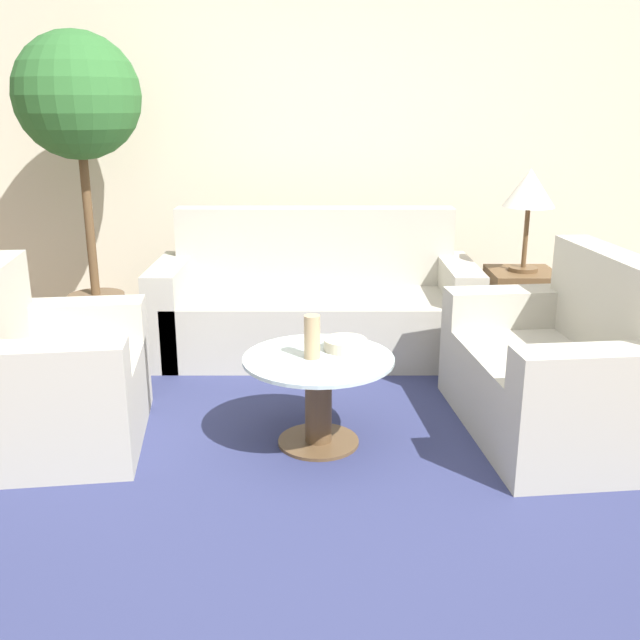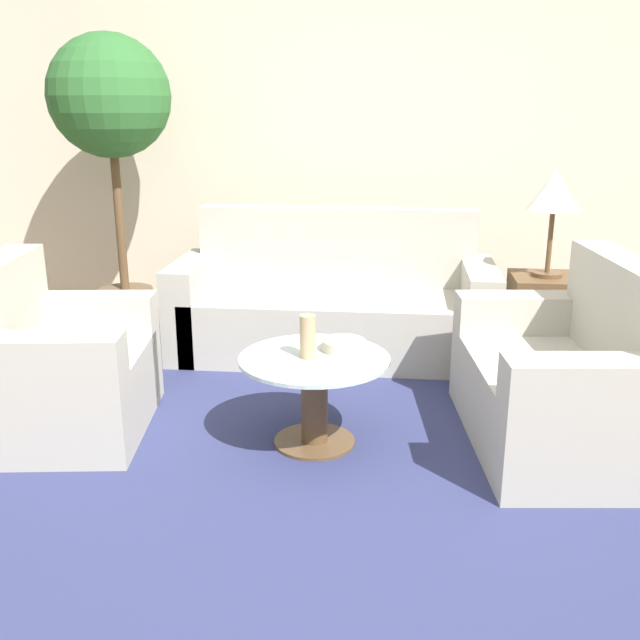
{
  "view_description": "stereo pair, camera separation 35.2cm",
  "coord_description": "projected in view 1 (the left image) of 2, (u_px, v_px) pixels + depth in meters",
  "views": [
    {
      "loc": [
        0.02,
        -2.51,
        1.57
      ],
      "look_at": [
        0.01,
        0.87,
        0.55
      ],
      "focal_mm": 40.0,
      "sensor_mm": 36.0,
      "label": 1
    },
    {
      "loc": [
        0.37,
        -2.49,
        1.57
      ],
      "look_at": [
        0.01,
        0.87,
        0.55
      ],
      "focal_mm": 40.0,
      "sensor_mm": 36.0,
      "label": 2
    }
  ],
  "objects": [
    {
      "name": "ground_plane",
      "position": [
        317.0,
        514.0,
        2.86
      ],
      "size": [
        14.0,
        14.0,
        0.0
      ],
      "primitive_type": "plane",
      "color": "brown"
    },
    {
      "name": "wall_back",
      "position": [
        319.0,
        143.0,
        5.24
      ],
      "size": [
        10.0,
        0.06,
        2.6
      ],
      "color": "beige",
      "rests_on": "ground_plane"
    },
    {
      "name": "side_table",
      "position": [
        521.0,
        314.0,
        4.56
      ],
      "size": [
        0.41,
        0.41,
        0.57
      ],
      "color": "brown",
      "rests_on": "ground_plane"
    },
    {
      "name": "bowl",
      "position": [
        347.0,
        344.0,
        3.41
      ],
      "size": [
        0.21,
        0.21,
        0.05
      ],
      "color": "beige",
      "rests_on": "coffee_table"
    },
    {
      "name": "coffee_table",
      "position": [
        320.0,
        389.0,
        3.36
      ],
      "size": [
        0.71,
        0.71,
        0.44
      ],
      "color": "brown",
      "rests_on": "ground_plane"
    },
    {
      "name": "rug",
      "position": [
        320.0,
        443.0,
        3.45
      ],
      "size": [
        3.45,
        3.58,
        0.01
      ],
      "color": "navy",
      "rests_on": "ground_plane"
    },
    {
      "name": "table_lamp",
      "position": [
        531.0,
        191.0,
        4.33
      ],
      "size": [
        0.31,
        0.31,
        0.63
      ],
      "color": "brown",
      "rests_on": "side_table"
    },
    {
      "name": "armchair",
      "position": [
        50.0,
        385.0,
        3.39
      ],
      "size": [
        0.84,
        0.99,
        0.88
      ],
      "rotation": [
        0.0,
        0.0,
        1.7
      ],
      "color": "#B2AD9E",
      "rests_on": "ground_plane"
    },
    {
      "name": "sofa_main",
      "position": [
        316.0,
        308.0,
        4.68
      ],
      "size": [
        2.04,
        0.79,
        0.92
      ],
      "color": "#B2AD9E",
      "rests_on": "ground_plane"
    },
    {
      "name": "loveseat",
      "position": [
        563.0,
        376.0,
        3.5
      ],
      "size": [
        0.88,
        1.28,
        0.9
      ],
      "rotation": [
        0.0,
        0.0,
        -1.46
      ],
      "color": "#B2AD9E",
      "rests_on": "ground_plane"
    },
    {
      "name": "potted_plant",
      "position": [
        81.0,
        117.0,
        4.55
      ],
      "size": [
        0.8,
        0.8,
        2.03
      ],
      "color": "brown",
      "rests_on": "ground_plane"
    },
    {
      "name": "vase",
      "position": [
        314.0,
        337.0,
        3.28
      ],
      "size": [
        0.08,
        0.08,
        0.21
      ],
      "color": "tan",
      "rests_on": "coffee_table"
    }
  ]
}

